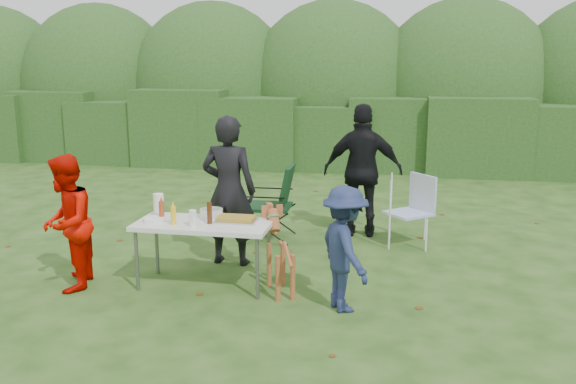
% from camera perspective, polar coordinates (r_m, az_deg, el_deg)
% --- Properties ---
extents(ground, '(80.00, 80.00, 0.00)m').
position_cam_1_polar(ground, '(6.79, -5.29, -9.40)').
color(ground, '#1E4211').
extents(hedge_row, '(22.00, 1.40, 1.70)m').
position_cam_1_polar(hedge_row, '(14.27, 3.46, 5.65)').
color(hedge_row, '#23471C').
rests_on(hedge_row, ground).
extents(shrub_backdrop, '(20.00, 2.60, 3.20)m').
position_cam_1_polar(shrub_backdrop, '(15.78, 4.24, 9.02)').
color(shrub_backdrop, '#3D6628').
rests_on(shrub_backdrop, ground).
extents(folding_table, '(1.50, 0.70, 0.74)m').
position_cam_1_polar(folding_table, '(6.83, -7.93, -3.26)').
color(folding_table, silver).
rests_on(folding_table, ground).
extents(person_cook, '(0.70, 0.47, 1.86)m').
position_cam_1_polar(person_cook, '(7.50, -5.55, 0.13)').
color(person_cook, black).
rests_on(person_cook, ground).
extents(person_red_jacket, '(0.75, 0.86, 1.50)m').
position_cam_1_polar(person_red_jacket, '(7.10, -20.01, -2.75)').
color(person_red_jacket, '#D00C00').
rests_on(person_red_jacket, ground).
extents(person_black_puffy, '(1.14, 0.53, 1.90)m').
position_cam_1_polar(person_black_puffy, '(8.74, 7.02, 1.98)').
color(person_black_puffy, black).
rests_on(person_black_puffy, ground).
extents(child, '(0.83, 0.96, 1.29)m').
position_cam_1_polar(child, '(6.17, 5.33, -5.32)').
color(child, navy).
rests_on(child, ground).
extents(dog, '(0.71, 0.98, 0.87)m').
position_cam_1_polar(dog, '(6.63, -0.70, -5.91)').
color(dog, '#9C532C').
rests_on(dog, ground).
extents(camping_chair, '(0.69, 0.69, 1.08)m').
position_cam_1_polar(camping_chair, '(8.57, -1.76, -0.95)').
color(camping_chair, '#103218').
rests_on(camping_chair, ground).
extents(lawn_chair, '(0.81, 0.81, 0.97)m').
position_cam_1_polar(lawn_chair, '(8.49, 11.20, -1.68)').
color(lawn_chair, '#5C81D6').
rests_on(lawn_chair, ground).
extents(food_tray, '(0.45, 0.30, 0.02)m').
position_cam_1_polar(food_tray, '(6.81, -4.87, -2.68)').
color(food_tray, '#B7B7BA').
rests_on(food_tray, folding_table).
extents(focaccia_bread, '(0.40, 0.26, 0.04)m').
position_cam_1_polar(focaccia_bread, '(6.80, -4.88, -2.45)').
color(focaccia_bread, olive).
rests_on(focaccia_bread, food_tray).
extents(mustard_bottle, '(0.06, 0.06, 0.20)m').
position_cam_1_polar(mustard_bottle, '(6.76, -10.67, -2.17)').
color(mustard_bottle, yellow).
rests_on(mustard_bottle, folding_table).
extents(ketchup_bottle, '(0.06, 0.06, 0.22)m').
position_cam_1_polar(ketchup_bottle, '(6.93, -11.74, -1.77)').
color(ketchup_bottle, '#9E3E1D').
rests_on(ketchup_bottle, folding_table).
extents(beer_bottle, '(0.06, 0.06, 0.24)m').
position_cam_1_polar(beer_bottle, '(6.73, -7.36, -1.96)').
color(beer_bottle, '#47230F').
rests_on(beer_bottle, folding_table).
extents(paper_towel_roll, '(0.12, 0.12, 0.26)m').
position_cam_1_polar(paper_towel_roll, '(7.15, -12.01, -1.18)').
color(paper_towel_roll, white).
rests_on(paper_towel_roll, folding_table).
extents(cup_stack, '(0.08, 0.08, 0.18)m').
position_cam_1_polar(cup_stack, '(6.65, -8.90, -2.44)').
color(cup_stack, white).
rests_on(cup_stack, folding_table).
extents(pasta_bowl, '(0.26, 0.26, 0.10)m').
position_cam_1_polar(pasta_bowl, '(7.00, -7.19, -1.98)').
color(pasta_bowl, silver).
rests_on(pasta_bowl, folding_table).
extents(plate_stack, '(0.24, 0.24, 0.05)m').
position_cam_1_polar(plate_stack, '(6.91, -12.44, -2.57)').
color(plate_stack, white).
rests_on(plate_stack, folding_table).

